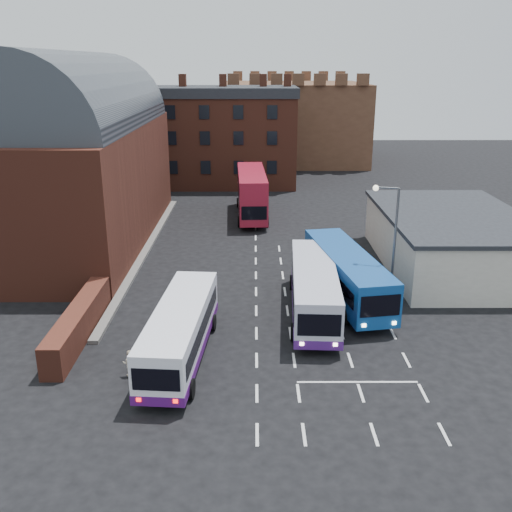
{
  "coord_description": "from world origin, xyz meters",
  "views": [
    {
      "loc": [
        -0.11,
        -27.74,
        15.05
      ],
      "look_at": [
        0.0,
        10.0,
        2.2
      ],
      "focal_mm": 40.0,
      "sensor_mm": 36.0,
      "label": 1
    }
  ],
  "objects_px": {
    "bus_white_outbound": "(180,328)",
    "street_lamp": "(391,237)",
    "bus_red_double": "(252,193)",
    "pedestrian_beige": "(130,363)",
    "bus_white_inbound": "(314,287)",
    "pedestrian_red": "(138,358)",
    "bus_blue": "(347,272)"
  },
  "relations": [
    {
      "from": "bus_white_inbound",
      "to": "bus_red_double",
      "type": "relative_size",
      "value": 0.98
    },
    {
      "from": "bus_white_outbound",
      "to": "bus_red_double",
      "type": "xyz_separation_m",
      "value": [
        3.65,
        29.4,
        0.75
      ]
    },
    {
      "from": "bus_blue",
      "to": "street_lamp",
      "type": "relative_size",
      "value": 1.51
    },
    {
      "from": "bus_white_outbound",
      "to": "street_lamp",
      "type": "xyz_separation_m",
      "value": [
        12.37,
        6.49,
        3.1
      ]
    },
    {
      "from": "bus_white_inbound",
      "to": "street_lamp",
      "type": "bearing_deg",
      "value": -166.03
    },
    {
      "from": "bus_white_inbound",
      "to": "bus_red_double",
      "type": "bearing_deg",
      "value": -77.51
    },
    {
      "from": "bus_white_outbound",
      "to": "pedestrian_beige",
      "type": "distance_m",
      "value": 3.17
    },
    {
      "from": "bus_white_inbound",
      "to": "bus_blue",
      "type": "distance_m",
      "value": 3.43
    },
    {
      "from": "pedestrian_red",
      "to": "street_lamp",
      "type": "bearing_deg",
      "value": -159.42
    },
    {
      "from": "bus_red_double",
      "to": "street_lamp",
      "type": "xyz_separation_m",
      "value": [
        8.72,
        -22.91,
        2.34
      ]
    },
    {
      "from": "bus_white_outbound",
      "to": "bus_white_inbound",
      "type": "height_order",
      "value": "bus_white_inbound"
    },
    {
      "from": "bus_white_outbound",
      "to": "street_lamp",
      "type": "distance_m",
      "value": 14.31
    },
    {
      "from": "bus_white_inbound",
      "to": "pedestrian_beige",
      "type": "bearing_deg",
      "value": 39.51
    },
    {
      "from": "street_lamp",
      "to": "bus_white_outbound",
      "type": "bearing_deg",
      "value": -152.3
    },
    {
      "from": "pedestrian_beige",
      "to": "bus_white_inbound",
      "type": "bearing_deg",
      "value": -148.84
    },
    {
      "from": "bus_red_double",
      "to": "pedestrian_red",
      "type": "bearing_deg",
      "value": 77.35
    },
    {
      "from": "street_lamp",
      "to": "pedestrian_beige",
      "type": "xyz_separation_m",
      "value": [
        -14.74,
        -8.32,
        -4.13
      ]
    },
    {
      "from": "street_lamp",
      "to": "bus_red_double",
      "type": "bearing_deg",
      "value": 110.83
    },
    {
      "from": "street_lamp",
      "to": "pedestrian_beige",
      "type": "distance_m",
      "value": 17.42
    },
    {
      "from": "bus_blue",
      "to": "bus_white_inbound",
      "type": "bearing_deg",
      "value": 35.63
    },
    {
      "from": "bus_white_outbound",
      "to": "pedestrian_red",
      "type": "bearing_deg",
      "value": -135.5
    },
    {
      "from": "bus_white_outbound",
      "to": "pedestrian_beige",
      "type": "height_order",
      "value": "bus_white_outbound"
    },
    {
      "from": "bus_white_outbound",
      "to": "pedestrian_red",
      "type": "height_order",
      "value": "bus_white_outbound"
    },
    {
      "from": "bus_red_double",
      "to": "pedestrian_beige",
      "type": "xyz_separation_m",
      "value": [
        -6.02,
        -31.23,
        -1.78
      ]
    },
    {
      "from": "bus_red_double",
      "to": "street_lamp",
      "type": "height_order",
      "value": "street_lamp"
    },
    {
      "from": "street_lamp",
      "to": "pedestrian_red",
      "type": "xyz_separation_m",
      "value": [
        -14.32,
        -8.14,
        -3.97
      ]
    },
    {
      "from": "bus_red_double",
      "to": "street_lamp",
      "type": "distance_m",
      "value": 24.62
    },
    {
      "from": "pedestrian_red",
      "to": "bus_red_double",
      "type": "bearing_deg",
      "value": -109.27
    },
    {
      "from": "bus_white_outbound",
      "to": "bus_red_double",
      "type": "bearing_deg",
      "value": 87.25
    },
    {
      "from": "bus_white_inbound",
      "to": "bus_blue",
      "type": "bearing_deg",
      "value": -131.59
    },
    {
      "from": "bus_blue",
      "to": "pedestrian_beige",
      "type": "bearing_deg",
      "value": 28.65
    },
    {
      "from": "street_lamp",
      "to": "pedestrian_beige",
      "type": "relative_size",
      "value": 5.7
    }
  ]
}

